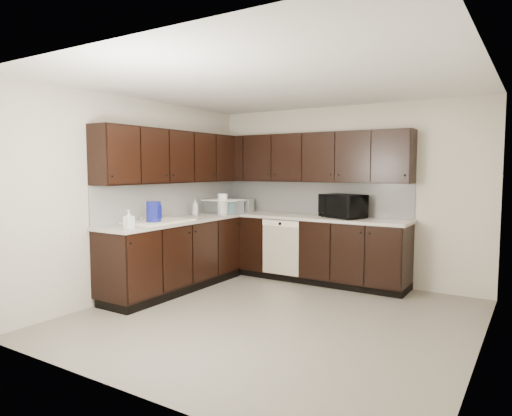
{
  "coord_description": "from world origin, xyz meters",
  "views": [
    {
      "loc": [
        2.4,
        -4.19,
        1.62
      ],
      "look_at": [
        -0.6,
        0.6,
        1.12
      ],
      "focal_mm": 32.0,
      "sensor_mm": 36.0,
      "label": 1
    }
  ],
  "objects_px": {
    "sink": "(158,227)",
    "toaster_oven": "(242,205)",
    "storage_bin": "(224,207)",
    "microwave": "(342,206)",
    "blue_pitcher": "(154,212)"
  },
  "relations": [
    {
      "from": "microwave",
      "to": "toaster_oven",
      "type": "distance_m",
      "value": 1.63
    },
    {
      "from": "sink",
      "to": "storage_bin",
      "type": "relative_size",
      "value": 1.56
    },
    {
      "from": "microwave",
      "to": "storage_bin",
      "type": "xyz_separation_m",
      "value": [
        -1.72,
        -0.4,
        -0.06
      ]
    },
    {
      "from": "toaster_oven",
      "to": "storage_bin",
      "type": "relative_size",
      "value": 0.61
    },
    {
      "from": "storage_bin",
      "to": "blue_pitcher",
      "type": "relative_size",
      "value": 1.93
    },
    {
      "from": "toaster_oven",
      "to": "sink",
      "type": "bearing_deg",
      "value": -106.71
    },
    {
      "from": "sink",
      "to": "microwave",
      "type": "bearing_deg",
      "value": 44.26
    },
    {
      "from": "toaster_oven",
      "to": "storage_bin",
      "type": "distance_m",
      "value": 0.37
    },
    {
      "from": "blue_pitcher",
      "to": "toaster_oven",
      "type": "bearing_deg",
      "value": 66.23
    },
    {
      "from": "sink",
      "to": "storage_bin",
      "type": "height_order",
      "value": "sink"
    },
    {
      "from": "microwave",
      "to": "sink",
      "type": "bearing_deg",
      "value": -114.37
    },
    {
      "from": "sink",
      "to": "microwave",
      "type": "relative_size",
      "value": 1.42
    },
    {
      "from": "sink",
      "to": "toaster_oven",
      "type": "xyz_separation_m",
      "value": [
        0.14,
        1.69,
        0.16
      ]
    },
    {
      "from": "microwave",
      "to": "storage_bin",
      "type": "distance_m",
      "value": 1.76
    },
    {
      "from": "microwave",
      "to": "storage_bin",
      "type": "height_order",
      "value": "microwave"
    }
  ]
}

